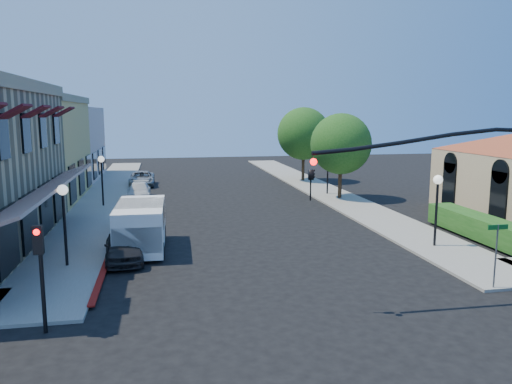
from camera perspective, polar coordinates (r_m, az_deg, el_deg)
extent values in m
plane|color=black|center=(15.64, 7.02, -15.62)|extent=(120.00, 120.00, 0.00)
cube|color=gray|center=(41.24, -16.66, -0.31)|extent=(3.50, 50.00, 0.12)
cube|color=gray|center=(43.09, 7.16, 0.39)|extent=(3.50, 50.00, 0.12)
cube|color=maroon|center=(22.60, -16.72, -8.08)|extent=(0.25, 10.00, 0.06)
cube|color=tan|center=(25.31, -25.48, 11.12)|extent=(0.50, 18.20, 0.60)
cube|color=#561416|center=(25.27, -22.45, 0.50)|extent=(1.75, 17.00, 0.67)
cube|color=#521018|center=(21.61, -25.84, 8.27)|extent=(1.02, 1.50, 0.60)
cube|color=#521018|center=(24.91, -23.83, 8.39)|extent=(1.02, 1.50, 0.60)
cube|color=#521018|center=(28.24, -22.29, 8.48)|extent=(1.02, 1.50, 0.60)
cube|color=#521018|center=(31.58, -21.08, 8.54)|extent=(1.02, 1.50, 0.60)
cube|color=black|center=(21.82, -26.54, -4.92)|extent=(0.12, 2.60, 2.60)
cube|color=black|center=(25.03, -24.47, -3.08)|extent=(0.12, 2.60, 2.60)
cube|color=black|center=(28.28, -22.88, -1.65)|extent=(0.12, 2.60, 2.60)
cube|color=black|center=(31.57, -21.62, -0.53)|extent=(0.12, 2.60, 2.60)
cube|color=#E3BD66|center=(41.11, -26.46, 4.34)|extent=(10.00, 12.00, 7.60)
cube|color=beige|center=(52.76, -22.98, 5.08)|extent=(10.00, 12.00, 7.00)
cube|color=black|center=(31.70, 25.97, -0.40)|extent=(0.12, 1.40, 2.80)
cube|color=black|center=(35.77, 21.21, 0.88)|extent=(0.12, 1.40, 2.80)
cube|color=#1A4D16|center=(28.45, 24.26, -4.98)|extent=(1.40, 8.00, 1.10)
cylinder|color=black|center=(38.29, 9.56, 0.74)|extent=(0.28, 0.28, 2.10)
sphere|color=#1A4D16|center=(37.96, 9.68, 5.45)|extent=(4.56, 4.56, 4.56)
cylinder|color=black|center=(47.70, 5.40, 2.56)|extent=(0.28, 0.28, 2.27)
sphere|color=#1A4D16|center=(47.43, 5.46, 6.66)|extent=(4.94, 4.94, 4.94)
cylinder|color=black|center=(17.29, 18.94, 5.55)|extent=(7.80, 0.14, 0.14)
imported|color=black|center=(15.81, 6.38, 2.43)|extent=(0.20, 0.16, 1.00)
sphere|color=#FF0C0C|center=(15.61, 6.60, 3.45)|extent=(0.22, 0.22, 0.22)
cylinder|color=black|center=(16.21, -23.21, -9.71)|extent=(0.12, 0.12, 3.00)
cube|color=black|center=(15.69, -23.65, -5.02)|extent=(0.28, 0.22, 0.85)
sphere|color=#FF0C0C|center=(15.52, -23.80, -4.23)|extent=(0.18, 0.18, 0.18)
cylinder|color=#595B5E|center=(20.42, 25.70, -6.78)|extent=(0.06, 0.06, 2.50)
cube|color=#0C591E|center=(20.16, 25.93, -3.63)|extent=(0.80, 0.04, 0.18)
cylinder|color=black|center=(22.42, -20.98, -4.20)|extent=(0.12, 0.12, 3.20)
sphere|color=white|center=(22.11, -21.24, 0.22)|extent=(0.44, 0.44, 0.44)
cylinder|color=black|center=(36.07, -17.15, 0.84)|extent=(0.12, 0.12, 3.20)
sphere|color=white|center=(35.87, -17.28, 3.60)|extent=(0.44, 0.44, 0.44)
cylinder|color=black|center=(25.58, 19.88, -2.55)|extent=(0.12, 0.12, 3.20)
sphere|color=white|center=(25.30, 20.09, 1.33)|extent=(0.44, 0.44, 0.44)
cylinder|color=black|center=(39.98, 8.18, 1.92)|extent=(0.12, 0.12, 3.20)
sphere|color=white|center=(39.80, 8.24, 4.42)|extent=(0.44, 0.44, 0.44)
cube|color=white|center=(24.42, -13.03, -3.73)|extent=(2.32, 5.10, 2.06)
cube|color=white|center=(22.34, -13.39, -5.24)|extent=(2.14, 0.75, 1.15)
cube|color=black|center=(22.59, -13.37, -3.58)|extent=(1.95, 0.17, 1.03)
cube|color=black|center=(24.65, -13.02, -2.38)|extent=(2.28, 3.04, 1.03)
cylinder|color=black|center=(23.05, -15.67, -6.71)|extent=(0.31, 0.76, 0.76)
cylinder|color=black|center=(26.36, -14.84, -4.70)|extent=(0.31, 0.76, 0.76)
cylinder|color=black|center=(22.91, -10.79, -6.63)|extent=(0.31, 0.76, 0.76)
cylinder|color=black|center=(26.23, -10.60, -4.61)|extent=(0.31, 0.76, 0.76)
imported|color=black|center=(22.95, -14.89, -5.97)|extent=(1.92, 4.10, 1.36)
imported|color=#95979A|center=(28.68, -14.09, -3.11)|extent=(1.46, 3.68, 1.19)
imported|color=silver|center=(38.99, -13.25, 0.12)|extent=(1.73, 4.19, 1.21)
imported|color=#939598|center=(45.91, -12.91, 1.50)|extent=(2.16, 4.67, 1.30)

